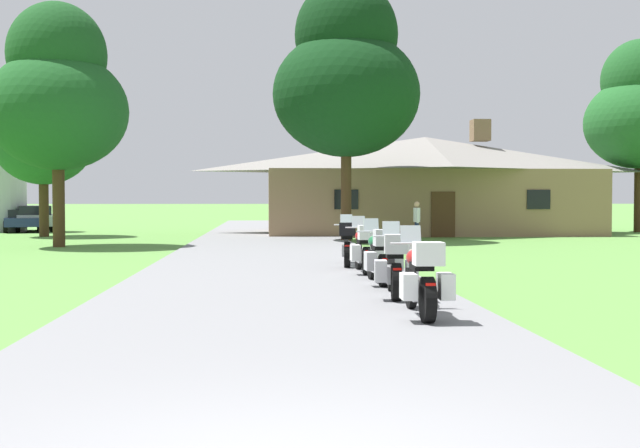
{
  "coord_description": "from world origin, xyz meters",
  "views": [
    {
      "loc": [
        -0.2,
        -4.73,
        1.77
      ],
      "look_at": [
        1.33,
        17.95,
        1.05
      ],
      "focal_mm": 44.46,
      "sensor_mm": 36.0,
      "label": 1
    }
  ],
  "objects": [
    {
      "name": "ground_plane",
      "position": [
        0.0,
        20.0,
        0.0
      ],
      "size": [
        500.0,
        500.0,
        0.0
      ],
      "primitive_type": "plane",
      "color": "#56893D"
    },
    {
      "name": "asphalt_driveway",
      "position": [
        0.0,
        18.0,
        0.03
      ],
      "size": [
        6.4,
        80.0,
        0.06
      ],
      "primitive_type": "cube",
      "color": "slate",
      "rests_on": "ground"
    },
    {
      "name": "motorcycle_red_nearest_to_camera",
      "position": [
        2.03,
        6.51,
        0.61
      ],
      "size": [
        0.73,
        2.08,
        1.3
      ],
      "rotation": [
        0.0,
        0.0,
        -0.02
      ],
      "color": "black",
      "rests_on": "asphalt_driveway"
    },
    {
      "name": "motorcycle_black_second_in_row",
      "position": [
        2.02,
        8.85,
        0.61
      ],
      "size": [
        0.84,
        2.08,
        1.3
      ],
      "rotation": [
        0.0,
        0.0,
        -0.1
      ],
      "color": "black",
      "rests_on": "asphalt_driveway"
    },
    {
      "name": "motorcycle_green_third_in_row",
      "position": [
        2.06,
        10.99,
        0.61
      ],
      "size": [
        0.75,
        2.08,
        1.3
      ],
      "rotation": [
        0.0,
        0.0,
        0.04
      ],
      "color": "black",
      "rests_on": "asphalt_driveway"
    },
    {
      "name": "motorcycle_red_fourth_in_row",
      "position": [
        2.04,
        13.36,
        0.61
      ],
      "size": [
        0.73,
        2.08,
        1.3
      ],
      "rotation": [
        0.0,
        0.0,
        0.02
      ],
      "color": "black",
      "rests_on": "asphalt_driveway"
    },
    {
      "name": "motorcycle_green_farthest_in_row",
      "position": [
        1.86,
        15.44,
        0.62
      ],
      "size": [
        0.67,
        2.08,
        1.3
      ],
      "rotation": [
        0.0,
        0.0,
        -0.08
      ],
      "color": "black",
      "rests_on": "asphalt_driveway"
    },
    {
      "name": "stone_lodge",
      "position": [
        7.91,
        35.43,
        2.54
      ],
      "size": [
        16.95,
        9.01,
        5.84
      ],
      "color": "#896B4C",
      "rests_on": "ground"
    },
    {
      "name": "bystander_white_shirt_near_lodge",
      "position": [
        5.71,
        26.09,
        0.93
      ],
      "size": [
        0.23,
        0.55,
        1.67
      ],
      "rotation": [
        0.0,
        0.0,
        4.68
      ],
      "color": "navy",
      "rests_on": "ground"
    },
    {
      "name": "tree_left_far",
      "position": [
        -10.59,
        33.02,
        4.86
      ],
      "size": [
        4.48,
        4.48,
        7.81
      ],
      "color": "#422D19",
      "rests_on": "ground"
    },
    {
      "name": "tree_left_near",
      "position": [
        -7.82,
        24.91,
        5.59
      ],
      "size": [
        5.11,
        5.11,
        8.95
      ],
      "color": "#422D19",
      "rests_on": "ground"
    },
    {
      "name": "tree_right_of_lodge",
      "position": [
        19.49,
        36.01,
        6.45
      ],
      "size": [
        5.69,
        5.69,
        10.19
      ],
      "color": "#422D19",
      "rests_on": "ground"
    },
    {
      "name": "tree_by_lodge_front",
      "position": [
        3.11,
        28.07,
        6.83
      ],
      "size": [
        6.11,
        6.11,
        10.84
      ],
      "color": "#422D19",
      "rests_on": "ground"
    },
    {
      "name": "parked_silver_suv_far_left",
      "position": [
        -12.83,
        39.34,
        0.78
      ],
      "size": [
        3.11,
        4.94,
        1.4
      ],
      "rotation": [
        0.0,
        0.0,
        0.3
      ],
      "color": "#ADAFB7",
      "rests_on": "ground"
    },
    {
      "name": "parked_navy_sedan_far_left",
      "position": [
        -13.25,
        38.65,
        0.64
      ],
      "size": [
        2.99,
        4.55,
        1.2
      ],
      "rotation": [
        0.0,
        0.0,
        0.3
      ],
      "color": "navy",
      "rests_on": "ground"
    }
  ]
}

